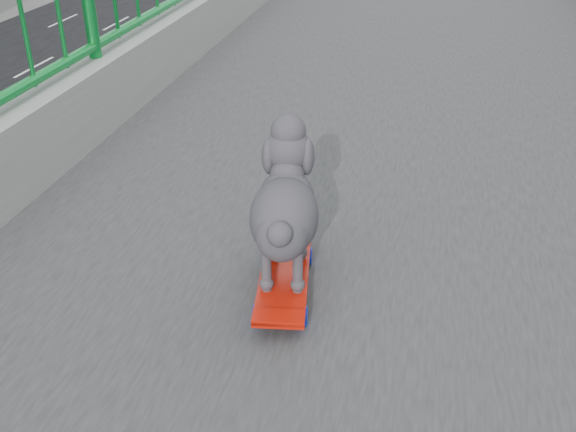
% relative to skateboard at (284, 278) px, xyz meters
% --- Properties ---
extents(skateboard, '(0.20, 0.48, 0.06)m').
position_rel_skateboard_xyz_m(skateboard, '(0.00, 0.00, 0.00)').
color(skateboard, red).
rests_on(skateboard, footbridge).
extents(poodle, '(0.23, 0.45, 0.38)m').
position_rel_skateboard_xyz_m(poodle, '(-0.00, 0.02, 0.22)').
color(poodle, '#312E34').
rests_on(poodle, skateboard).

